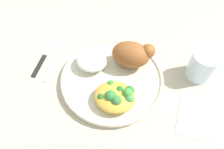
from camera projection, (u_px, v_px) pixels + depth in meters
The scene contains 9 objects.
ground_plane at pixel (112, 81), 0.61m from camera, with size 2.00×2.00×0.00m, color #C2B292.
plate at pixel (112, 79), 0.60m from camera, with size 0.28×0.28×0.02m.
roasted_chicken at pixel (132, 54), 0.59m from camera, with size 0.11×0.07×0.07m.
rice_pile at pixel (92, 60), 0.60m from camera, with size 0.09×0.08×0.03m, color white.
mac_cheese_with_broccoli at pixel (116, 96), 0.54m from camera, with size 0.10×0.09×0.04m.
fork at pixel (55, 60), 0.64m from camera, with size 0.02×0.14×0.01m.
knife at pixel (45, 55), 0.65m from camera, with size 0.02×0.19×0.01m.
water_glass at pixel (202, 65), 0.58m from camera, with size 0.07×0.07×0.08m, color silver.
napkin at pixel (195, 116), 0.54m from camera, with size 0.08×0.12×0.00m, color white.
Camera 1 is at (0.07, -0.32, 0.51)m, focal length 35.00 mm.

